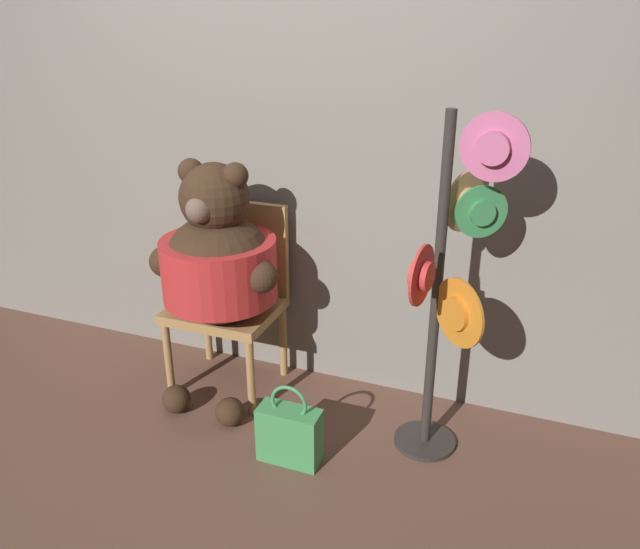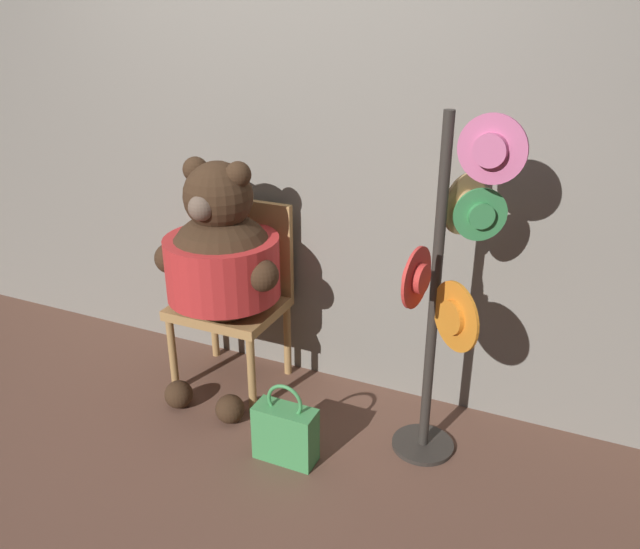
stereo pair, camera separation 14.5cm
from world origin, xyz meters
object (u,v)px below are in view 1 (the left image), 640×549
chair (231,289)px  teddy_bear (218,262)px  handbag_on_ground (290,434)px  hat_display_rack (452,277)px

chair → teddy_bear: teddy_bear is taller
chair → handbag_on_ground: bearing=-43.8°
chair → handbag_on_ground: size_ratio=2.49×
chair → hat_display_rack: size_ratio=0.63×
chair → teddy_bear: size_ratio=0.78×
teddy_bear → hat_display_rack: hat_display_rack is taller
chair → teddy_bear: bearing=-80.7°
handbag_on_ground → chair: bearing=136.2°
teddy_bear → handbag_on_ground: 0.86m
teddy_bear → chair: bearing=99.3°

